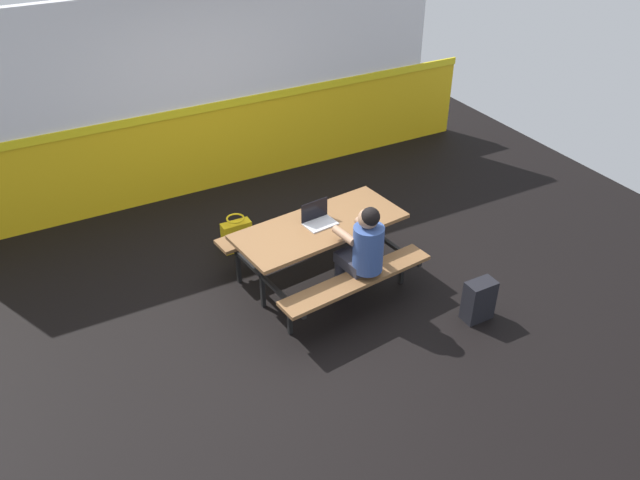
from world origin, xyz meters
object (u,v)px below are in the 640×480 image
student_nearer (363,249)px  tote_bag_bright (237,235)px  backpack_dark (478,300)px  picnic_table_main (320,238)px  laptop_silver (318,219)px

student_nearer → tote_bag_bright: 1.79m
backpack_dark → tote_bag_bright: backpack_dark is taller
picnic_table_main → tote_bag_bright: (-0.54, 1.02, -0.38)m
student_nearer → picnic_table_main: bearing=108.8°
picnic_table_main → student_nearer: bearing=-71.2°
student_nearer → laptop_silver: size_ratio=3.52×
laptop_silver → tote_bag_bright: (-0.54, 0.98, -0.59)m
tote_bag_bright → student_nearer: bearing=-65.1°
backpack_dark → tote_bag_bright: 2.81m
picnic_table_main → backpack_dark: (1.11, -1.26, -0.36)m
picnic_table_main → tote_bag_bright: picnic_table_main is taller
tote_bag_bright → laptop_silver: bearing=-61.2°
picnic_table_main → backpack_dark: size_ratio=4.23×
backpack_dark → picnic_table_main: bearing=131.3°
picnic_table_main → laptop_silver: laptop_silver is taller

